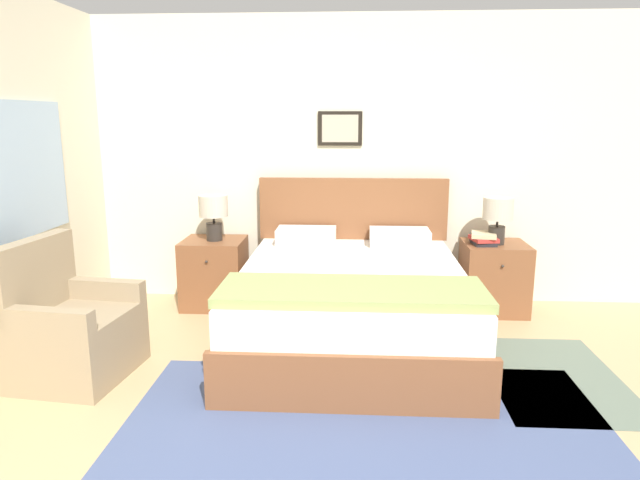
% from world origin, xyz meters
% --- Properties ---
extents(wall_back, '(6.81, 0.09, 2.60)m').
position_xyz_m(wall_back, '(0.00, 3.02, 1.30)').
color(wall_back, beige).
rests_on(wall_back, ground_plane).
extents(wall_left, '(0.08, 5.39, 2.60)m').
position_xyz_m(wall_left, '(-2.23, 1.49, 1.30)').
color(wall_left, beige).
rests_on(wall_left, ground_plane).
extents(area_rug_main, '(2.75, 1.69, 0.01)m').
position_xyz_m(area_rug_main, '(0.26, 0.60, 0.00)').
color(area_rug_main, '#47567F').
rests_on(area_rug_main, ground_plane).
extents(area_rug_bedside, '(0.86, 1.33, 0.01)m').
position_xyz_m(area_rug_bedside, '(1.52, 1.35, 0.00)').
color(area_rug_bedside, slate).
rests_on(area_rug_bedside, ground_plane).
extents(bed, '(1.72, 2.16, 1.16)m').
position_xyz_m(bed, '(0.17, 1.87, 0.32)').
color(bed, brown).
rests_on(bed, ground_plane).
extents(armchair, '(0.74, 0.81, 0.93)m').
position_xyz_m(armchair, '(-1.70, 1.19, 0.31)').
color(armchair, '#998466').
rests_on(armchair, ground_plane).
extents(nightstand_near_window, '(0.55, 0.53, 0.62)m').
position_xyz_m(nightstand_near_window, '(-1.09, 2.68, 0.31)').
color(nightstand_near_window, brown).
rests_on(nightstand_near_window, ground_plane).
extents(nightstand_by_door, '(0.55, 0.53, 0.62)m').
position_xyz_m(nightstand_by_door, '(1.42, 2.68, 0.31)').
color(nightstand_by_door, brown).
rests_on(nightstand_by_door, ground_plane).
extents(table_lamp_near_window, '(0.26, 0.26, 0.41)m').
position_xyz_m(table_lamp_near_window, '(-1.07, 2.66, 0.88)').
color(table_lamp_near_window, '#2D2823').
rests_on(table_lamp_near_window, nightstand_near_window).
extents(table_lamp_by_door, '(0.26, 0.26, 0.41)m').
position_xyz_m(table_lamp_by_door, '(1.42, 2.66, 0.88)').
color(table_lamp_by_door, '#2D2823').
rests_on(table_lamp_by_door, nightstand_by_door).
extents(book_thick_bottom, '(0.20, 0.24, 0.03)m').
position_xyz_m(book_thick_bottom, '(1.30, 2.63, 0.64)').
color(book_thick_bottom, '#232328').
rests_on(book_thick_bottom, nightstand_by_door).
extents(book_hardcover_middle, '(0.23, 0.27, 0.03)m').
position_xyz_m(book_hardcover_middle, '(1.30, 2.63, 0.67)').
color(book_hardcover_middle, '#B7332D').
rests_on(book_hardcover_middle, book_thick_bottom).
extents(book_novel_upper, '(0.25, 0.27, 0.03)m').
position_xyz_m(book_novel_upper, '(1.30, 2.63, 0.70)').
color(book_novel_upper, beige).
rests_on(book_novel_upper, book_hardcover_middle).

